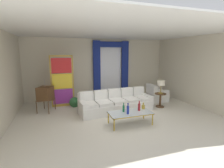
{
  "coord_description": "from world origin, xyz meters",
  "views": [
    {
      "loc": [
        -2.05,
        -5.44,
        2.28
      ],
      "look_at": [
        0.03,
        0.9,
        1.05
      ],
      "focal_mm": 26.88,
      "sensor_mm": 36.0,
      "label": 1
    }
  ],
  "objects_px": {
    "vintage_tv": "(45,94)",
    "table_lamp_brass": "(161,83)",
    "bottle_ruby_flask": "(139,107)",
    "coffee_table": "(130,113)",
    "peacock_figurine": "(75,103)",
    "bottle_crystal_tall": "(143,107)",
    "bottle_amber_squat": "(128,109)",
    "couch_white_long": "(116,103)",
    "armchair_white": "(156,95)",
    "stained_glass_divider": "(62,82)",
    "bottle_blue_decanter": "(124,108)",
    "round_side_table": "(160,99)"
  },
  "relations": [
    {
      "from": "couch_white_long",
      "to": "stained_glass_divider",
      "type": "bearing_deg",
      "value": 147.35
    },
    {
      "from": "coffee_table",
      "to": "round_side_table",
      "type": "bearing_deg",
      "value": 32.36
    },
    {
      "from": "vintage_tv",
      "to": "table_lamp_brass",
      "type": "height_order",
      "value": "vintage_tv"
    },
    {
      "from": "bottle_amber_squat",
      "to": "armchair_white",
      "type": "xyz_separation_m",
      "value": [
        2.47,
        2.24,
        -0.27
      ]
    },
    {
      "from": "coffee_table",
      "to": "vintage_tv",
      "type": "bearing_deg",
      "value": 140.81
    },
    {
      "from": "couch_white_long",
      "to": "round_side_table",
      "type": "distance_m",
      "value": 1.98
    },
    {
      "from": "coffee_table",
      "to": "stained_glass_divider",
      "type": "xyz_separation_m",
      "value": [
        -1.98,
        2.66,
        0.68
      ]
    },
    {
      "from": "bottle_blue_decanter",
      "to": "bottle_amber_squat",
      "type": "xyz_separation_m",
      "value": [
        0.06,
        -0.22,
        0.03
      ]
    },
    {
      "from": "bottle_amber_squat",
      "to": "armchair_white",
      "type": "height_order",
      "value": "armchair_white"
    },
    {
      "from": "bottle_blue_decanter",
      "to": "coffee_table",
      "type": "bearing_deg",
      "value": -29.16
    },
    {
      "from": "bottle_amber_squat",
      "to": "stained_glass_divider",
      "type": "height_order",
      "value": "stained_glass_divider"
    },
    {
      "from": "bottle_amber_squat",
      "to": "armchair_white",
      "type": "distance_m",
      "value": 3.35
    },
    {
      "from": "round_side_table",
      "to": "armchair_white",
      "type": "bearing_deg",
      "value": 67.07
    },
    {
      "from": "bottle_crystal_tall",
      "to": "table_lamp_brass",
      "type": "bearing_deg",
      "value": 37.35
    },
    {
      "from": "armchair_white",
      "to": "bottle_amber_squat",
      "type": "bearing_deg",
      "value": -137.87
    },
    {
      "from": "bottle_crystal_tall",
      "to": "bottle_ruby_flask",
      "type": "xyz_separation_m",
      "value": [
        -0.22,
        -0.12,
        0.06
      ]
    },
    {
      "from": "armchair_white",
      "to": "table_lamp_brass",
      "type": "bearing_deg",
      "value": -112.93
    },
    {
      "from": "couch_white_long",
      "to": "vintage_tv",
      "type": "height_order",
      "value": "vintage_tv"
    },
    {
      "from": "coffee_table",
      "to": "peacock_figurine",
      "type": "xyz_separation_m",
      "value": [
        -1.53,
        2.28,
        -0.16
      ]
    },
    {
      "from": "bottle_blue_decanter",
      "to": "peacock_figurine",
      "type": "distance_m",
      "value": 2.57
    },
    {
      "from": "bottle_blue_decanter",
      "to": "peacock_figurine",
      "type": "xyz_separation_m",
      "value": [
        -1.34,
        2.17,
        -0.31
      ]
    },
    {
      "from": "bottle_ruby_flask",
      "to": "armchair_white",
      "type": "bearing_deg",
      "value": 46.0
    },
    {
      "from": "armchair_white",
      "to": "bottle_blue_decanter",
      "type": "bearing_deg",
      "value": -141.48
    },
    {
      "from": "bottle_crystal_tall",
      "to": "couch_white_long",
      "type": "bearing_deg",
      "value": 114.83
    },
    {
      "from": "couch_white_long",
      "to": "vintage_tv",
      "type": "relative_size",
      "value": 2.22
    },
    {
      "from": "vintage_tv",
      "to": "stained_glass_divider",
      "type": "distance_m",
      "value": 0.9
    },
    {
      "from": "stained_glass_divider",
      "to": "table_lamp_brass",
      "type": "relative_size",
      "value": 3.86
    },
    {
      "from": "couch_white_long",
      "to": "peacock_figurine",
      "type": "relative_size",
      "value": 4.98
    },
    {
      "from": "couch_white_long",
      "to": "stained_glass_divider",
      "type": "height_order",
      "value": "stained_glass_divider"
    },
    {
      "from": "vintage_tv",
      "to": "round_side_table",
      "type": "bearing_deg",
      "value": -11.24
    },
    {
      "from": "armchair_white",
      "to": "peacock_figurine",
      "type": "xyz_separation_m",
      "value": [
        -3.86,
        0.16,
        -0.07
      ]
    },
    {
      "from": "bottle_crystal_tall",
      "to": "table_lamp_brass",
      "type": "distance_m",
      "value": 1.85
    },
    {
      "from": "peacock_figurine",
      "to": "table_lamp_brass",
      "type": "bearing_deg",
      "value": -16.44
    },
    {
      "from": "couch_white_long",
      "to": "peacock_figurine",
      "type": "xyz_separation_m",
      "value": [
        -1.52,
        0.88,
        -0.09
      ]
    },
    {
      "from": "bottle_amber_squat",
      "to": "table_lamp_brass",
      "type": "relative_size",
      "value": 0.63
    },
    {
      "from": "couch_white_long",
      "to": "bottle_blue_decanter",
      "type": "relative_size",
      "value": 9.93
    },
    {
      "from": "couch_white_long",
      "to": "round_side_table",
      "type": "relative_size",
      "value": 5.02
    },
    {
      "from": "bottle_crystal_tall",
      "to": "round_side_table",
      "type": "xyz_separation_m",
      "value": [
        1.41,
        1.07,
        -0.13
      ]
    },
    {
      "from": "couch_white_long",
      "to": "bottle_ruby_flask",
      "type": "bearing_deg",
      "value": -75.56
    },
    {
      "from": "coffee_table",
      "to": "vintage_tv",
      "type": "distance_m",
      "value": 3.44
    },
    {
      "from": "bottle_ruby_flask",
      "to": "table_lamp_brass",
      "type": "distance_m",
      "value": 2.08
    },
    {
      "from": "bottle_blue_decanter",
      "to": "round_side_table",
      "type": "relative_size",
      "value": 0.51
    },
    {
      "from": "bottle_ruby_flask",
      "to": "coffee_table",
      "type": "bearing_deg",
      "value": -171.45
    },
    {
      "from": "stained_glass_divider",
      "to": "round_side_table",
      "type": "bearing_deg",
      "value": -19.7
    },
    {
      "from": "bottle_crystal_tall",
      "to": "bottle_amber_squat",
      "type": "xyz_separation_m",
      "value": [
        -0.69,
        -0.29,
        0.07
      ]
    },
    {
      "from": "coffee_table",
      "to": "peacock_figurine",
      "type": "height_order",
      "value": "peacock_figurine"
    },
    {
      "from": "armchair_white",
      "to": "round_side_table",
      "type": "bearing_deg",
      "value": -112.93
    },
    {
      "from": "round_side_table",
      "to": "table_lamp_brass",
      "type": "distance_m",
      "value": 0.67
    },
    {
      "from": "coffee_table",
      "to": "vintage_tv",
      "type": "relative_size",
      "value": 1.03
    },
    {
      "from": "couch_white_long",
      "to": "bottle_blue_decanter",
      "type": "bearing_deg",
      "value": -98.14
    }
  ]
}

